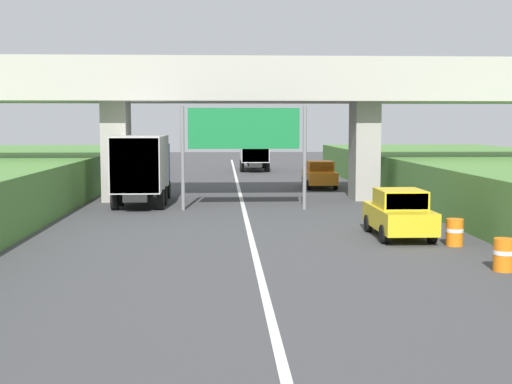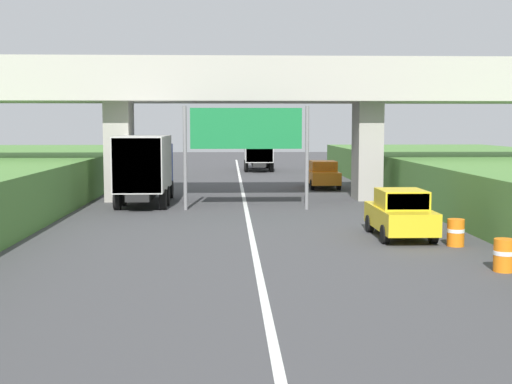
{
  "view_description": "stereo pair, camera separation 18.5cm",
  "coord_description": "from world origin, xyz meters",
  "px_view_note": "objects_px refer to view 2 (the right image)",
  "views": [
    {
      "loc": [
        -0.97,
        -0.53,
        4.0
      ],
      "look_at": [
        0.0,
        19.92,
        2.0
      ],
      "focal_mm": 48.69,
      "sensor_mm": 36.0,
      "label": 1
    },
    {
      "loc": [
        -0.79,
        -0.54,
        4.0
      ],
      "look_at": [
        0.0,
        19.92,
        2.0
      ],
      "focal_mm": 48.69,
      "sensor_mm": 36.0,
      "label": 2
    }
  ],
  "objects_px": {
    "truck_blue": "(146,166)",
    "car_yellow": "(400,214)",
    "truck_silver": "(258,148)",
    "construction_barrel_3": "(504,255)",
    "overhead_highway_sign": "(246,134)",
    "car_orange": "(323,175)",
    "construction_barrel_4": "(456,232)",
    "construction_barrel_5": "(423,216)"
  },
  "relations": [
    {
      "from": "truck_blue",
      "to": "truck_silver",
      "type": "xyz_separation_m",
      "value": [
        6.68,
        25.56,
        0.0
      ]
    },
    {
      "from": "car_yellow",
      "to": "construction_barrel_5",
      "type": "distance_m",
      "value": 2.64
    },
    {
      "from": "overhead_highway_sign",
      "to": "construction_barrel_3",
      "type": "distance_m",
      "value": 15.84
    },
    {
      "from": "car_orange",
      "to": "car_yellow",
      "type": "bearing_deg",
      "value": -89.51
    },
    {
      "from": "car_orange",
      "to": "construction_barrel_4",
      "type": "height_order",
      "value": "car_orange"
    },
    {
      "from": "overhead_highway_sign",
      "to": "car_yellow",
      "type": "xyz_separation_m",
      "value": [
        5.25,
        -8.29,
        -2.68
      ]
    },
    {
      "from": "construction_barrel_4",
      "to": "truck_silver",
      "type": "bearing_deg",
      "value": 97.41
    },
    {
      "from": "car_yellow",
      "to": "car_orange",
      "type": "height_order",
      "value": "same"
    },
    {
      "from": "truck_blue",
      "to": "car_orange",
      "type": "xyz_separation_m",
      "value": [
        10.06,
        8.46,
        -1.08
      ]
    },
    {
      "from": "car_orange",
      "to": "construction_barrel_4",
      "type": "xyz_separation_m",
      "value": [
        1.57,
        -20.97,
        -0.4
      ]
    },
    {
      "from": "truck_silver",
      "to": "construction_barrel_5",
      "type": "relative_size",
      "value": 8.11
    },
    {
      "from": "overhead_highway_sign",
      "to": "car_orange",
      "type": "bearing_deg",
      "value": 65.0
    },
    {
      "from": "overhead_highway_sign",
      "to": "car_yellow",
      "type": "bearing_deg",
      "value": -57.66
    },
    {
      "from": "truck_blue",
      "to": "car_yellow",
      "type": "bearing_deg",
      "value": -46.4
    },
    {
      "from": "overhead_highway_sign",
      "to": "truck_silver",
      "type": "bearing_deg",
      "value": 86.52
    },
    {
      "from": "truck_silver",
      "to": "car_yellow",
      "type": "height_order",
      "value": "truck_silver"
    },
    {
      "from": "car_orange",
      "to": "construction_barrel_5",
      "type": "distance_m",
      "value": 17.09
    },
    {
      "from": "truck_blue",
      "to": "construction_barrel_3",
      "type": "relative_size",
      "value": 8.11
    },
    {
      "from": "truck_silver",
      "to": "overhead_highway_sign",
      "type": "bearing_deg",
      "value": -93.48
    },
    {
      "from": "truck_blue",
      "to": "car_yellow",
      "type": "height_order",
      "value": "truck_blue"
    },
    {
      "from": "overhead_highway_sign",
      "to": "construction_barrel_5",
      "type": "height_order",
      "value": "overhead_highway_sign"
    },
    {
      "from": "car_yellow",
      "to": "construction_barrel_4",
      "type": "xyz_separation_m",
      "value": [
        1.4,
        -1.78,
        -0.4
      ]
    },
    {
      "from": "truck_silver",
      "to": "car_orange",
      "type": "height_order",
      "value": "truck_silver"
    },
    {
      "from": "truck_silver",
      "to": "construction_barrel_4",
      "type": "xyz_separation_m",
      "value": [
        4.95,
        -38.07,
        -1.47
      ]
    },
    {
      "from": "car_orange",
      "to": "construction_barrel_3",
      "type": "bearing_deg",
      "value": -86.33
    },
    {
      "from": "construction_barrel_3",
      "to": "car_orange",
      "type": "bearing_deg",
      "value": 93.67
    },
    {
      "from": "overhead_highway_sign",
      "to": "truck_blue",
      "type": "height_order",
      "value": "overhead_highway_sign"
    },
    {
      "from": "overhead_highway_sign",
      "to": "construction_barrel_5",
      "type": "xyz_separation_m",
      "value": [
        6.68,
        -6.11,
        -3.08
      ]
    },
    {
      "from": "car_yellow",
      "to": "construction_barrel_5",
      "type": "relative_size",
      "value": 4.56
    },
    {
      "from": "overhead_highway_sign",
      "to": "car_yellow",
      "type": "height_order",
      "value": "overhead_highway_sign"
    },
    {
      "from": "truck_silver",
      "to": "construction_barrel_3",
      "type": "xyz_separation_m",
      "value": [
        4.98,
        -42.03,
        -1.47
      ]
    },
    {
      "from": "truck_blue",
      "to": "construction_barrel_4",
      "type": "xyz_separation_m",
      "value": [
        11.63,
        -12.51,
        -1.47
      ]
    },
    {
      "from": "truck_blue",
      "to": "construction_barrel_3",
      "type": "distance_m",
      "value": 20.23
    },
    {
      "from": "construction_barrel_3",
      "to": "construction_barrel_4",
      "type": "distance_m",
      "value": 3.96
    },
    {
      "from": "truck_blue",
      "to": "truck_silver",
      "type": "bearing_deg",
      "value": 75.36
    },
    {
      "from": "construction_barrel_5",
      "to": "construction_barrel_3",
      "type": "bearing_deg",
      "value": -89.98
    },
    {
      "from": "overhead_highway_sign",
      "to": "construction_barrel_3",
      "type": "height_order",
      "value": "overhead_highway_sign"
    },
    {
      "from": "truck_blue",
      "to": "car_orange",
      "type": "bearing_deg",
      "value": 40.07
    },
    {
      "from": "truck_blue",
      "to": "car_yellow",
      "type": "xyz_separation_m",
      "value": [
        10.22,
        -10.73,
        -1.08
      ]
    },
    {
      "from": "truck_blue",
      "to": "car_orange",
      "type": "height_order",
      "value": "truck_blue"
    },
    {
      "from": "car_orange",
      "to": "truck_blue",
      "type": "bearing_deg",
      "value": -139.93
    },
    {
      "from": "car_orange",
      "to": "truck_silver",
      "type": "bearing_deg",
      "value": 101.19
    }
  ]
}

